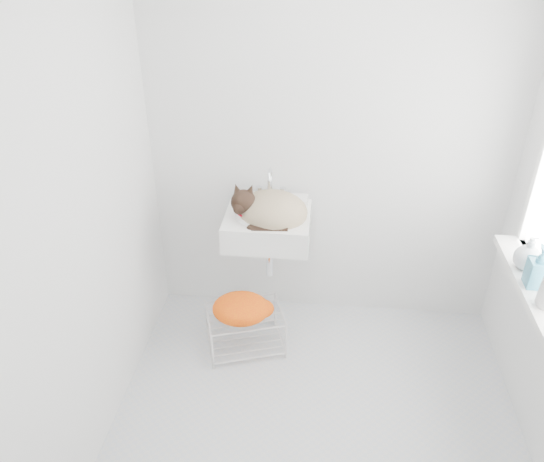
# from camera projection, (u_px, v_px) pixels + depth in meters

# --- Properties ---
(floor) EXTENTS (2.20, 2.00, 0.02)m
(floor) POSITION_uv_depth(u_px,v_px,m) (316.00, 418.00, 2.95)
(floor) COLOR #B5BAC2
(floor) RESTS_ON ground
(back_wall) EXTENTS (2.20, 0.02, 2.50)m
(back_wall) POSITION_uv_depth(u_px,v_px,m) (331.00, 136.00, 3.16)
(back_wall) COLOR silver
(back_wall) RESTS_ON ground
(left_wall) EXTENTS (0.02, 2.00, 2.50)m
(left_wall) POSITION_uv_depth(u_px,v_px,m) (81.00, 208.00, 2.41)
(left_wall) COLOR silver
(left_wall) RESTS_ON ground
(windowsill) EXTENTS (0.16, 0.88, 0.04)m
(windowsill) POSITION_uv_depth(u_px,v_px,m) (533.00, 286.00, 2.61)
(windowsill) COLOR white
(windowsill) RESTS_ON right_wall
(sink) EXTENTS (0.50, 0.44, 0.20)m
(sink) POSITION_uv_depth(u_px,v_px,m) (268.00, 214.00, 3.18)
(sink) COLOR white
(sink) RESTS_ON back_wall
(faucet) EXTENTS (0.18, 0.13, 0.18)m
(faucet) POSITION_uv_depth(u_px,v_px,m) (271.00, 180.00, 3.26)
(faucet) COLOR silver
(faucet) RESTS_ON sink
(cat) EXTENTS (0.47, 0.41, 0.27)m
(cat) POSITION_uv_depth(u_px,v_px,m) (270.00, 210.00, 3.14)
(cat) COLOR tan
(cat) RESTS_ON sink
(wire_rack) EXTENTS (0.52, 0.44, 0.27)m
(wire_rack) POSITION_uv_depth(u_px,v_px,m) (245.00, 328.00, 3.37)
(wire_rack) COLOR silver
(wire_rack) RESTS_ON floor
(towel) EXTENTS (0.36, 0.27, 0.14)m
(towel) POSITION_uv_depth(u_px,v_px,m) (241.00, 314.00, 3.25)
(towel) COLOR orange
(towel) RESTS_ON wire_rack
(bottle_a) EXTENTS (0.11, 0.11, 0.21)m
(bottle_a) POSITION_uv_depth(u_px,v_px,m) (544.00, 306.00, 2.44)
(bottle_a) COLOR silver
(bottle_a) RESTS_ON windowsill
(bottle_b) EXTENTS (0.10, 0.10, 0.21)m
(bottle_b) POSITION_uv_depth(u_px,v_px,m) (533.00, 285.00, 2.58)
(bottle_b) COLOR teal
(bottle_b) RESTS_ON windowsill
(bottle_c) EXTENTS (0.16, 0.16, 0.17)m
(bottle_c) POSITION_uv_depth(u_px,v_px,m) (524.00, 268.00, 2.71)
(bottle_c) COLOR silver
(bottle_c) RESTS_ON windowsill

